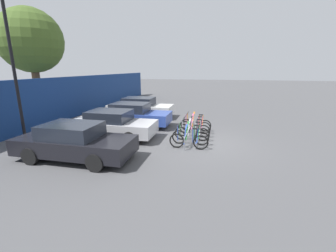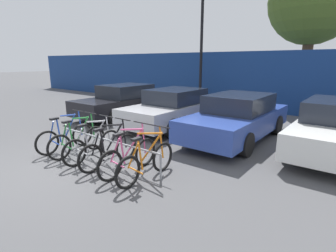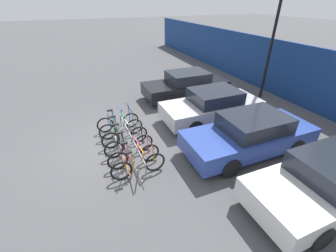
# 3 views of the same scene
# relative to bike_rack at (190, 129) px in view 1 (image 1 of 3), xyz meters

# --- Properties ---
(ground_plane) EXTENTS (120.00, 120.00, 0.00)m
(ground_plane) POSITION_rel_bike_rack_xyz_m (-0.55, -0.68, -0.48)
(ground_plane) COLOR #4C4C4F
(hoarding_wall) EXTENTS (36.00, 0.16, 2.85)m
(hoarding_wall) POSITION_rel_bike_rack_xyz_m (-0.55, 8.82, 0.94)
(hoarding_wall) COLOR navy
(hoarding_wall) RESTS_ON ground
(bike_rack) EXTENTS (3.52, 0.04, 0.57)m
(bike_rack) POSITION_rel_bike_rack_xyz_m (0.00, 0.00, 0.00)
(bike_rack) COLOR gray
(bike_rack) RESTS_ON ground
(bicycle_blue) EXTENTS (0.68, 1.71, 1.05)m
(bicycle_blue) POSITION_rel_bike_rack_xyz_m (-1.49, -0.15, -0.11)
(bicycle_blue) COLOR black
(bicycle_blue) RESTS_ON ground
(bicycle_green) EXTENTS (0.68, 1.71, 1.05)m
(bicycle_green) POSITION_rel_bike_rack_xyz_m (-0.91, -0.15, -0.11)
(bicycle_green) COLOR black
(bicycle_green) RESTS_ON ground
(bicycle_silver) EXTENTS (0.68, 1.71, 1.05)m
(bicycle_silver) POSITION_rel_bike_rack_xyz_m (-0.28, -0.15, -0.11)
(bicycle_silver) COLOR black
(bicycle_silver) RESTS_ON ground
(bicycle_black) EXTENTS (0.68, 1.71, 1.05)m
(bicycle_black) POSITION_rel_bike_rack_xyz_m (0.33, -0.15, -0.11)
(bicycle_black) COLOR black
(bicycle_black) RESTS_ON ground
(bicycle_pink) EXTENTS (0.68, 1.71, 1.05)m
(bicycle_pink) POSITION_rel_bike_rack_xyz_m (0.97, -0.15, -0.11)
(bicycle_pink) COLOR black
(bicycle_pink) RESTS_ON ground
(bicycle_orange) EXTENTS (0.68, 1.71, 1.05)m
(bicycle_orange) POSITION_rel_bike_rack_xyz_m (1.49, -0.15, -0.11)
(bicycle_orange) COLOR black
(bicycle_orange) RESTS_ON ground
(car_black) EXTENTS (1.91, 4.49, 1.40)m
(car_black) POSITION_rel_bike_rack_xyz_m (-3.56, 3.97, 0.21)
(car_black) COLOR black
(car_black) RESTS_ON ground
(car_silver) EXTENTS (1.91, 4.33, 1.40)m
(car_silver) POSITION_rel_bike_rack_xyz_m (-0.75, 3.83, 0.21)
(car_silver) COLOR #B7B7BC
(car_silver) RESTS_ON ground
(car_blue) EXTENTS (1.91, 4.60, 1.40)m
(car_blue) POSITION_rel_bike_rack_xyz_m (1.75, 3.75, 0.21)
(car_blue) COLOR #2D479E
(car_blue) RESTS_ON ground
(car_white) EXTENTS (1.91, 4.55, 1.40)m
(car_white) POSITION_rel_bike_rack_xyz_m (4.36, 4.15, 0.21)
(car_white) COLOR silver
(car_white) RESTS_ON ground
(lamp_post) EXTENTS (0.24, 0.44, 6.81)m
(lamp_post) POSITION_rel_bike_rack_xyz_m (-2.05, 7.83, 3.28)
(lamp_post) COLOR black
(lamp_post) RESTS_ON ground
(tree_behind_hoarding) EXTENTS (4.02, 4.02, 7.14)m
(tree_behind_hoarding) POSITION_rel_bike_rack_xyz_m (2.19, 10.63, 4.60)
(tree_behind_hoarding) COLOR brown
(tree_behind_hoarding) RESTS_ON ground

